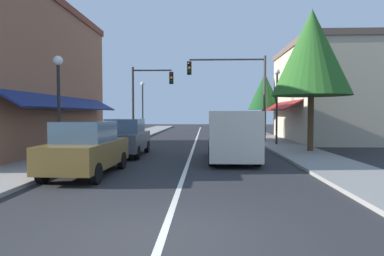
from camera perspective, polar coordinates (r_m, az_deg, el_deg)
ground_plane at (r=23.44m, az=0.54°, el=-2.48°), size 80.00×80.00×0.00m
sidewalk_left at (r=24.24m, az=-12.58°, el=-2.24°), size 2.60×56.00×0.12m
sidewalk_right at (r=23.91m, az=13.84°, el=-2.31°), size 2.60×56.00×0.12m
lane_center_stripe at (r=23.44m, az=0.54°, el=-2.48°), size 0.14×52.00×0.01m
storefront_left_block at (r=20.12m, az=-27.83°, el=7.83°), size 6.31×14.20×8.00m
storefront_right_block at (r=26.83m, az=21.23°, el=5.51°), size 6.47×10.20×7.05m
parked_car_nearest_left at (r=11.54m, az=-17.46°, el=-3.36°), size 1.87×4.14×1.77m
parked_car_second_left at (r=16.38m, az=-11.15°, el=-1.59°), size 1.85×4.13×1.77m
van_in_lane at (r=14.58m, az=6.76°, el=-1.01°), size 2.03×5.19×2.12m
traffic_signal_mast_arm at (r=23.60m, az=7.83°, el=7.51°), size 5.44×0.50×6.00m
traffic_signal_left_corner at (r=25.81m, az=-7.72°, el=6.09°), size 3.19×0.50×5.54m
street_lamp_left_near at (r=13.88m, az=-21.67°, el=5.88°), size 0.36×0.36×4.22m
street_lamp_right_mid at (r=21.52m, az=14.19°, el=5.56°), size 0.36×0.36×4.77m
street_lamp_left_far at (r=30.20m, az=-8.36°, el=4.77°), size 0.36×0.36×4.83m
tree_right_near at (r=18.43m, az=19.61°, el=11.92°), size 3.96×3.96×7.29m
tree_right_far at (r=30.62m, az=12.20°, el=6.07°), size 2.93×2.93×5.61m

